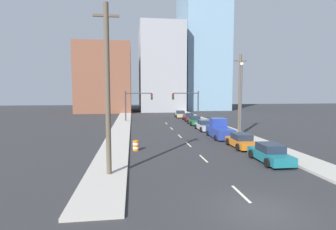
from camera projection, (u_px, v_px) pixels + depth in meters
ground_plane at (258, 210)px, 12.06m from camera, size 200.00×200.00×0.00m
sidewalk_left at (125, 117)px, 55.70m from camera, size 2.71×90.43×0.18m
sidewalk_right at (193, 116)px, 57.68m from camera, size 2.71×90.43×0.18m
lane_stripe_at_2m at (241, 194)px, 14.04m from camera, size 0.16×2.40×0.01m
lane_stripe_at_9m at (204, 159)px, 21.40m from camera, size 0.16×2.40×0.01m
lane_stripe_at_15m at (189, 144)px, 27.12m from camera, size 0.16×2.40×0.01m
lane_stripe_at_20m at (180, 136)px, 32.16m from camera, size 0.16×2.40×0.01m
lane_stripe_at_27m at (172, 128)px, 38.88m from camera, size 0.16×2.40×0.01m
lane_stripe_at_33m at (166, 123)px, 45.08m from camera, size 0.16×2.40×0.01m
building_brick_left at (105, 79)px, 71.53m from camera, size 14.00×16.00×17.93m
building_office_center at (160, 70)px, 77.28m from camera, size 12.00×20.00×23.97m
building_glass_right at (202, 50)px, 82.46m from camera, size 13.00×20.00×37.05m
traffic_signal_left at (134, 101)px, 47.64m from camera, size 5.07×0.35×5.59m
traffic_signal_right at (190, 101)px, 49.02m from camera, size 5.07×0.35×5.59m
utility_pole_left_near at (108, 90)px, 16.41m from camera, size 1.60×0.32×10.90m
utility_pole_right_mid at (240, 94)px, 32.87m from camera, size 1.60×0.32×10.09m
traffic_barrel at (136, 146)px, 24.24m from camera, size 0.56×0.56×0.95m
street_lamp at (241, 94)px, 32.47m from camera, size 0.44×0.44×9.05m
sedan_teal at (270, 154)px, 20.23m from camera, size 2.15×4.49×1.46m
sedan_orange at (242, 141)px, 25.57m from camera, size 2.09×4.40×1.38m
pickup_truck_blue at (220, 130)px, 31.15m from camera, size 2.37×5.32×2.27m
sedan_silver at (205, 126)px, 37.04m from camera, size 2.15×4.66×1.45m
sedan_green at (195, 121)px, 43.51m from camera, size 2.13×4.62×1.47m
sedan_maroon at (189, 117)px, 49.53m from camera, size 2.24×4.60×1.39m
sedan_tan at (180, 114)px, 55.65m from camera, size 2.36×4.59×1.44m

